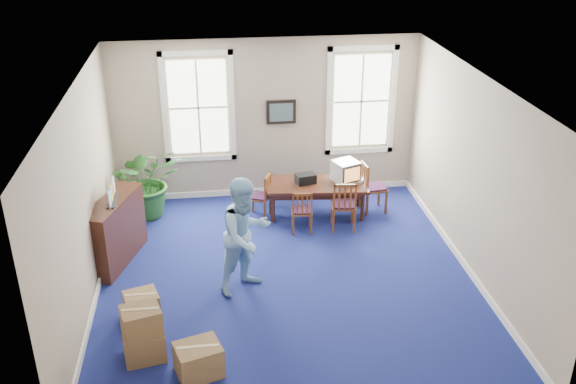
{
  "coord_description": "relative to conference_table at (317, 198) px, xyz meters",
  "views": [
    {
      "loc": [
        -1.1,
        -8.71,
        5.69
      ],
      "look_at": [
        0.1,
        0.6,
        1.25
      ],
      "focal_mm": 40.0,
      "sensor_mm": 36.0,
      "label": 1
    }
  ],
  "objects": [
    {
      "name": "wall_picture",
      "position": [
        -0.56,
        1.01,
        1.43
      ],
      "size": [
        0.58,
        0.06,
        0.48
      ],
      "primitive_type": null,
      "color": "black",
      "rests_on": "ground"
    },
    {
      "name": "wall_left",
      "position": [
        -3.86,
        -2.19,
        1.28
      ],
      "size": [
        0.0,
        6.5,
        6.5
      ],
      "primitive_type": "plane",
      "rotation": [
        1.57,
        0.0,
        1.57
      ],
      "color": "tan",
      "rests_on": "ground"
    },
    {
      "name": "chair_end_left",
      "position": [
        -1.11,
        0.0,
        0.12
      ],
      "size": [
        0.52,
        0.52,
        0.89
      ],
      "primitive_type": null,
      "rotation": [
        0.0,
        0.0,
        -1.96
      ],
      "color": "brown",
      "rests_on": "ground"
    },
    {
      "name": "wall_front",
      "position": [
        -0.86,
        -5.44,
        1.28
      ],
      "size": [
        6.5,
        0.0,
        6.5
      ],
      "primitive_type": "plane",
      "rotation": [
        -1.57,
        0.0,
        0.0
      ],
      "color": "tan",
      "rests_on": "ground"
    },
    {
      "name": "crt_tv",
      "position": [
        0.56,
        0.04,
        0.52
      ],
      "size": [
        0.59,
        0.61,
        0.4
      ],
      "primitive_type": null,
      "rotation": [
        0.0,
        0.0,
        0.38
      ],
      "color": "#B7B7BC",
      "rests_on": "conference_table"
    },
    {
      "name": "cardboard_boxes",
      "position": [
        -2.78,
        -3.77,
        0.09
      ],
      "size": [
        1.71,
        1.71,
        0.82
      ],
      "primitive_type": null,
      "rotation": [
        0.0,
        0.0,
        0.21
      ],
      "color": "olive",
      "rests_on": "ground"
    },
    {
      "name": "conference_table",
      "position": [
        0.0,
        0.0,
        0.0
      ],
      "size": [
        1.96,
        1.04,
        0.64
      ],
      "primitive_type": null,
      "rotation": [
        0.0,
        0.0,
        -0.1
      ],
      "color": "#3E1E13",
      "rests_on": "ground"
    },
    {
      "name": "window_left",
      "position": [
        -2.16,
        1.04,
        1.58
      ],
      "size": [
        1.4,
        0.12,
        2.2
      ],
      "primitive_type": null,
      "color": "white",
      "rests_on": "ground"
    },
    {
      "name": "window_right",
      "position": [
        1.04,
        1.04,
        1.58
      ],
      "size": [
        1.4,
        0.12,
        2.2
      ],
      "primitive_type": null,
      "color": "white",
      "rests_on": "ground"
    },
    {
      "name": "baseboard_right",
      "position": [
        2.11,
        -2.19,
        -0.26
      ],
      "size": [
        0.04,
        6.5,
        0.12
      ],
      "primitive_type": "cube",
      "color": "white",
      "rests_on": "ground"
    },
    {
      "name": "chair_near_left",
      "position": [
        -0.39,
        -0.64,
        0.1
      ],
      "size": [
        0.41,
        0.41,
        0.84
      ],
      "primitive_type": null,
      "rotation": [
        0.0,
        0.0,
        3.05
      ],
      "color": "brown",
      "rests_on": "ground"
    },
    {
      "name": "ceiling",
      "position": [
        -0.86,
        -2.19,
        2.88
      ],
      "size": [
        6.5,
        6.5,
        0.0
      ],
      "primitive_type": "plane",
      "rotation": [
        3.14,
        0.0,
        0.0
      ],
      "color": "white",
      "rests_on": "ground"
    },
    {
      "name": "baseboard_back",
      "position": [
        -0.86,
        1.03,
        -0.26
      ],
      "size": [
        6.0,
        0.04,
        0.12
      ],
      "primitive_type": "cube",
      "color": "white",
      "rests_on": "ground"
    },
    {
      "name": "wall_back",
      "position": [
        -0.86,
        1.06,
        1.28
      ],
      "size": [
        6.5,
        0.0,
        6.5
      ],
      "primitive_type": "plane",
      "rotation": [
        1.57,
        0.0,
        0.0
      ],
      "color": "tan",
      "rests_on": "ground"
    },
    {
      "name": "baseboard_left",
      "position": [
        -3.83,
        -2.19,
        -0.26
      ],
      "size": [
        0.04,
        6.5,
        0.12
      ],
      "primitive_type": "cube",
      "color": "white",
      "rests_on": "ground"
    },
    {
      "name": "chair_near_right",
      "position": [
        0.39,
        -0.64,
        0.17
      ],
      "size": [
        0.49,
        0.49,
        0.99
      ],
      "primitive_type": null,
      "rotation": [
        0.0,
        0.0,
        3.02
      ],
      "color": "brown",
      "rests_on": "ground"
    },
    {
      "name": "wall_right",
      "position": [
        2.14,
        -2.19,
        1.28
      ],
      "size": [
        0.0,
        6.5,
        6.5
      ],
      "primitive_type": "plane",
      "rotation": [
        1.57,
        0.0,
        -1.57
      ],
      "color": "tan",
      "rests_on": "ground"
    },
    {
      "name": "potted_plant",
      "position": [
        -3.19,
        0.37,
        0.39
      ],
      "size": [
        1.48,
        1.35,
        1.42
      ],
      "primitive_type": "imported",
      "rotation": [
        0.0,
        0.0,
        0.21
      ],
      "color": "#22591F",
      "rests_on": "ground"
    },
    {
      "name": "game_console",
      "position": [
        0.81,
        0.0,
        0.35
      ],
      "size": [
        0.21,
        0.23,
        0.05
      ],
      "primitive_type": "cube",
      "rotation": [
        0.0,
        0.0,
        -0.26
      ],
      "color": "white",
      "rests_on": "conference_table"
    },
    {
      "name": "brochure_rack",
      "position": [
        -3.59,
        -1.29,
        0.99
      ],
      "size": [
        0.23,
        0.69,
        0.3
      ],
      "primitive_type": null,
      "rotation": [
        0.0,
        0.0,
        0.16
      ],
      "color": "#99999E",
      "rests_on": "credenza"
    },
    {
      "name": "floor",
      "position": [
        -0.86,
        -2.19,
        -0.32
      ],
      "size": [
        6.5,
        6.5,
        0.0
      ],
      "primitive_type": "plane",
      "color": "navy",
      "rests_on": "ground"
    },
    {
      "name": "equipment_bag",
      "position": [
        -0.21,
        0.04,
        0.41
      ],
      "size": [
        0.41,
        0.32,
        0.18
      ],
      "primitive_type": "cube",
      "rotation": [
        0.0,
        0.0,
        0.24
      ],
      "color": "black",
      "rests_on": "conference_table"
    },
    {
      "name": "credenza",
      "position": [
        -3.61,
        -1.29,
        0.26
      ],
      "size": [
        0.88,
        1.54,
        1.16
      ],
      "primitive_type": "cube",
      "rotation": [
        0.0,
        0.0,
        -0.33
      ],
      "color": "#3E1E13",
      "rests_on": "ground"
    },
    {
      "name": "chair_end_right",
      "position": [
        1.11,
        0.0,
        0.18
      ],
      "size": [
        0.5,
        0.5,
        1.0
      ],
      "primitive_type": null,
      "rotation": [
        0.0,
        0.0,
        1.68
      ],
      "color": "brown",
      "rests_on": "ground"
    },
    {
      "name": "man",
      "position": [
        -1.51,
        -2.38,
        0.61
      ],
      "size": [
        1.15,
        1.1,
        1.87
      ],
      "primitive_type": "imported",
      "rotation": [
        0.0,
        0.0,
        0.62
      ],
      "color": "#85B9E1",
      "rests_on": "ground"
    }
  ]
}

